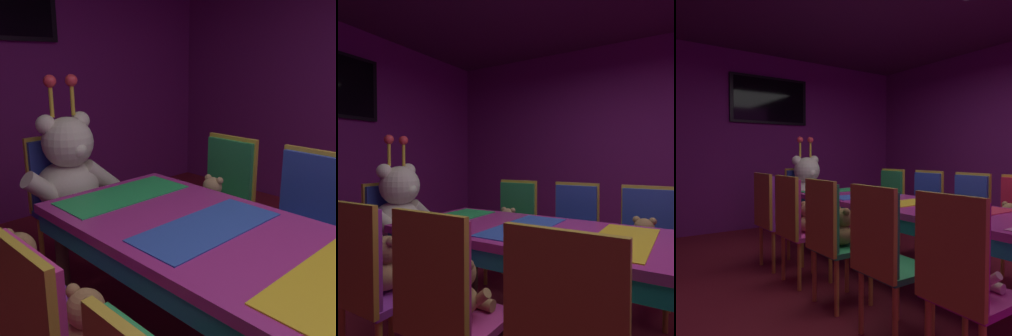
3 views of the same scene
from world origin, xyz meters
TOP-DOWN VIEW (x-y plane):
  - ground_plane at (0.00, 0.00)m, footprint 7.90×7.90m
  - wall_back at (0.00, 3.20)m, footprint 5.20×0.12m
  - banquet_table at (0.00, -0.00)m, footprint 0.90×3.01m
  - chair_left_0 at (-0.83, -1.15)m, footprint 0.42×0.41m
  - teddy_left_0 at (-0.69, -1.15)m, footprint 0.21×0.27m
  - chair_left_1 at (-0.85, -0.60)m, footprint 0.42×0.41m
  - chair_left_2 at (-0.84, 0.02)m, footprint 0.42×0.41m
  - teddy_left_2 at (-0.70, 0.02)m, footprint 0.25×0.32m
  - chair_left_3 at (-0.84, 0.60)m, footprint 0.42×0.41m
  - teddy_left_3 at (-0.70, 0.60)m, footprint 0.23×0.30m
  - chair_left_4 at (-0.84, 1.14)m, footprint 0.42×0.41m
  - teddy_left_4 at (-0.70, 1.14)m, footprint 0.26×0.34m
  - teddy_right_1 at (0.69, -0.55)m, footprint 0.24×0.31m
  - chair_right_2 at (0.82, -0.03)m, footprint 0.42×0.41m
  - teddy_right_2 at (0.68, -0.03)m, footprint 0.25×0.32m
  - chair_right_3 at (0.84, 0.57)m, footprint 0.42×0.41m
  - chair_right_4 at (0.83, 1.18)m, footprint 0.42×0.41m
  - teddy_right_4 at (0.69, 1.18)m, footprint 0.22×0.29m
  - throne_chair at (0.00, 2.05)m, footprint 0.41×0.42m
  - king_teddy_bear at (0.00, 1.88)m, footprint 0.74×0.58m
  - wall_tv at (0.00, 3.11)m, footprint 1.29×0.06m

SIDE VIEW (x-z plane):
  - ground_plane at x=0.00m, z-range 0.00..0.00m
  - teddy_left_0 at x=-0.69m, z-range 0.44..0.70m
  - teddy_right_4 at x=0.69m, z-range 0.44..0.71m
  - teddy_left_3 at x=-0.70m, z-range 0.44..0.72m
  - teddy_right_1 at x=0.69m, z-range 0.44..0.73m
  - teddy_left_2 at x=-0.70m, z-range 0.44..0.74m
  - teddy_right_2 at x=0.68m, z-range 0.44..0.74m
  - teddy_left_4 at x=-0.70m, z-range 0.44..0.75m
  - chair_left_0 at x=-0.83m, z-range 0.10..1.09m
  - chair_left_1 at x=-0.85m, z-range 0.10..1.09m
  - chair_left_2 at x=-0.84m, z-range 0.10..1.09m
  - chair_left_3 at x=-0.84m, z-range 0.10..1.09m
  - chair_left_4 at x=-0.84m, z-range 0.10..1.09m
  - chair_right_2 at x=0.82m, z-range 0.10..1.09m
  - chair_right_3 at x=0.84m, z-range 0.10..1.09m
  - chair_right_4 at x=0.83m, z-range 0.10..1.09m
  - throne_chair at x=0.00m, z-range 0.10..1.09m
  - banquet_table at x=0.00m, z-range 0.28..1.03m
  - king_teddy_bear at x=0.00m, z-range 0.29..1.24m
  - wall_back at x=0.00m, z-range 0.00..2.80m
  - wall_tv at x=0.00m, z-range 1.68..2.42m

